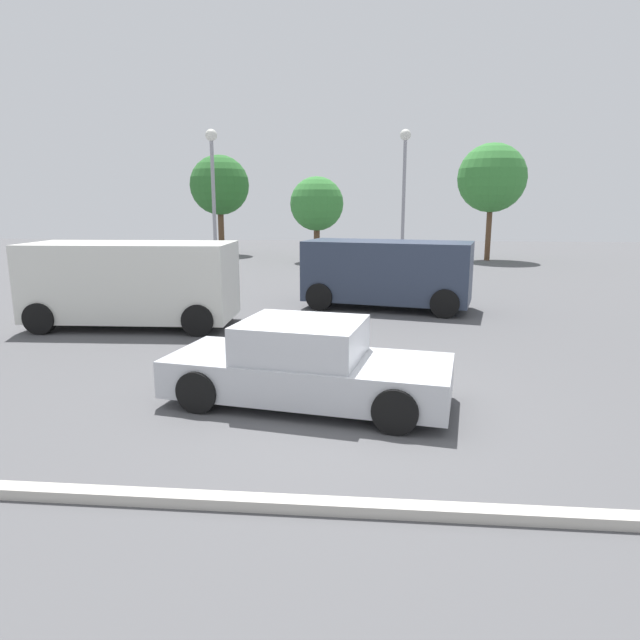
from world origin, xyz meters
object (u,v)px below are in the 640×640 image
pedestrian (188,277)px  suv_dark (387,272)px  sedan_foreground (307,366)px  van_white (133,281)px  light_post_mid (213,179)px  light_post_near (404,178)px  dog (235,345)px

pedestrian → suv_dark: bearing=-39.5°
suv_dark → pedestrian: 5.81m
sedan_foreground → van_white: size_ratio=0.90×
pedestrian → light_post_mid: light_post_mid is taller
pedestrian → light_post_mid: (-0.78, 5.72, 2.99)m
suv_dark → light_post_mid: size_ratio=0.88×
suv_dark → light_post_near: size_ratio=0.85×
van_white → light_post_mid: bearing=88.3°
van_white → suv_dark: bearing=23.3°
pedestrian → light_post_near: bearing=1.5°
pedestrian → light_post_mid: size_ratio=0.29×
light_post_near → van_white: bearing=-125.8°
suv_dark → pedestrian: bearing=23.0°
suv_dark → van_white: bearing=38.6°
dog → light_post_near: (4.01, 12.84, 3.84)m
van_white → pedestrian: van_white is taller
suv_dark → light_post_near: light_post_near is taller
van_white → light_post_near: light_post_near is taller
sedan_foreground → light_post_mid: size_ratio=0.79×
van_white → light_post_near: size_ratio=0.85×
suv_dark → pedestrian: (-5.73, -0.99, -0.09)m
dog → van_white: van_white is taller
light_post_mid → suv_dark: bearing=-36.1°
light_post_near → light_post_mid: bearing=-162.5°
pedestrian → sedan_foreground: bearing=-108.4°
van_white → light_post_near: bearing=52.1°
sedan_foreground → dog: sedan_foreground is taller
sedan_foreground → light_post_near: 15.76m
dog → suv_dark: bearing=-69.9°
dog → suv_dark: 6.67m
light_post_near → light_post_mid: (-7.33, -2.31, -0.12)m
light_post_mid → van_white: bearing=-89.6°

